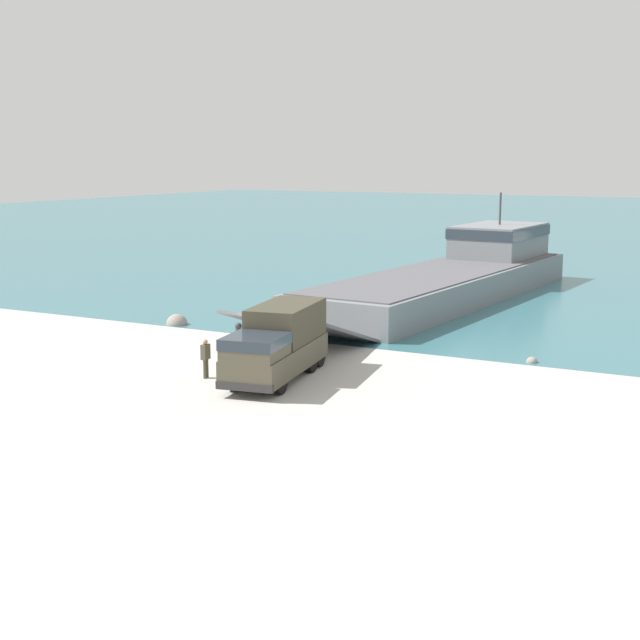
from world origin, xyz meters
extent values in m
plane|color=#B7B5AD|center=(0.00, 0.00, 0.00)|extent=(240.00, 240.00, 0.00)
cube|color=#336B75|center=(0.00, 93.61, 0.00)|extent=(240.00, 180.00, 0.01)
cube|color=gray|center=(2.20, 19.85, 0.96)|extent=(9.36, 29.85, 1.91)
cube|color=#56565B|center=(2.20, 19.85, 1.95)|extent=(8.70, 28.63, 0.08)
cube|color=gray|center=(2.97, 29.90, 3.14)|extent=(5.61, 8.59, 2.46)
cube|color=#28333D|center=(2.97, 29.90, 3.85)|extent=(5.76, 8.68, 0.74)
cylinder|color=#3F3F42|center=(2.97, 29.90, 5.57)|extent=(0.16, 0.16, 2.40)
cube|color=#56565B|center=(0.87, 2.41, 1.00)|extent=(6.49, 6.09, 1.97)
cube|color=#4C4738|center=(3.25, -3.96, 0.93)|extent=(3.52, 7.51, 1.08)
cube|color=#4C4738|center=(3.65, -6.31, 1.91)|extent=(2.58, 2.79, 0.90)
cube|color=#28333D|center=(3.65, -6.31, 2.14)|extent=(2.65, 2.82, 0.45)
cube|color=#413C2E|center=(3.05, -2.75, 2.28)|extent=(2.98, 4.88, 1.62)
cube|color=#2D2D2D|center=(3.84, -7.44, 0.54)|extent=(2.40, 0.64, 0.32)
cylinder|color=black|center=(4.59, -6.00, 0.60)|extent=(0.53, 1.24, 1.20)
cylinder|color=black|center=(2.66, -6.33, 0.60)|extent=(0.53, 1.24, 1.20)
cylinder|color=black|center=(3.94, -2.13, 0.60)|extent=(0.53, 1.24, 1.20)
cylinder|color=black|center=(2.01, -2.46, 0.60)|extent=(0.53, 1.24, 1.20)
cylinder|color=black|center=(3.75, -1.05, 0.60)|extent=(0.53, 1.24, 1.20)
cylinder|color=black|center=(1.82, -1.37, 0.60)|extent=(0.53, 1.24, 1.20)
cylinder|color=#4C4738|center=(0.45, -5.30, 0.41)|extent=(0.14, 0.14, 0.83)
cylinder|color=#4C4738|center=(0.44, -5.12, 0.41)|extent=(0.14, 0.14, 0.83)
cube|color=#4C4738|center=(0.45, -5.21, 1.16)|extent=(0.27, 0.45, 0.66)
sphere|color=tan|center=(0.45, -5.21, 1.60)|extent=(0.22, 0.22, 0.22)
cylinder|color=#333338|center=(-2.59, 2.11, 0.35)|extent=(0.31, 0.31, 0.69)
sphere|color=#333338|center=(-2.59, 2.11, 0.78)|extent=(0.35, 0.35, 0.35)
sphere|color=gray|center=(-8.17, 4.32, 0.00)|extent=(1.24, 1.24, 1.24)
sphere|color=gray|center=(12.19, 4.24, 0.00)|extent=(0.55, 0.55, 0.55)
camera|label=1|loc=(22.12, -36.04, 9.42)|focal=50.00mm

